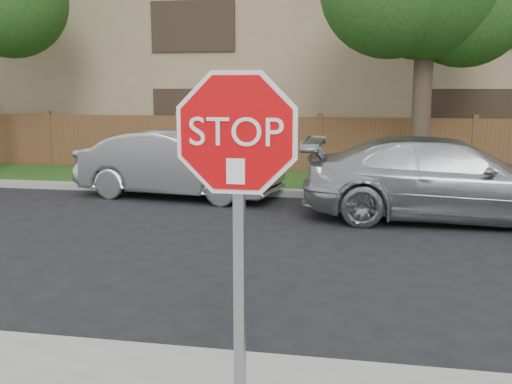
# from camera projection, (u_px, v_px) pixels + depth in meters

# --- Properties ---
(ground) EXTENTS (90.00, 90.00, 0.00)m
(ground) POSITION_uv_depth(u_px,v_px,m) (210.00, 359.00, 5.38)
(ground) COLOR black
(ground) RESTS_ON ground
(far_curb) EXTENTS (70.00, 0.30, 0.15)m
(far_curb) POSITION_uv_depth(u_px,v_px,m) (306.00, 194.00, 13.25)
(far_curb) COLOR gray
(far_curb) RESTS_ON ground
(grass_strip) EXTENTS (70.00, 3.00, 0.12)m
(grass_strip) POSITION_uv_depth(u_px,v_px,m) (314.00, 183.00, 14.85)
(grass_strip) COLOR #1E4714
(grass_strip) RESTS_ON ground
(fence) EXTENTS (70.00, 0.12, 1.60)m
(fence) POSITION_uv_depth(u_px,v_px,m) (320.00, 147.00, 16.27)
(fence) COLOR brown
(fence) RESTS_ON ground
(apartment_building) EXTENTS (35.20, 9.20, 7.20)m
(apartment_building) POSITION_uv_depth(u_px,v_px,m) (335.00, 55.00, 21.21)
(apartment_building) COLOR #9D8861
(apartment_building) RESTS_ON ground
(stop_sign) EXTENTS (1.01, 0.13, 2.55)m
(stop_sign) POSITION_uv_depth(u_px,v_px,m) (237.00, 187.00, 3.52)
(stop_sign) COLOR gray
(stop_sign) RESTS_ON sidewalk_near
(sedan_left) EXTENTS (4.60, 2.12, 1.46)m
(sedan_left) POSITION_uv_depth(u_px,v_px,m) (179.00, 164.00, 13.12)
(sedan_left) COLOR #9D9DA1
(sedan_left) RESTS_ON ground
(sedan_right) EXTENTS (5.21, 2.15, 1.51)m
(sedan_right) POSITION_uv_depth(u_px,v_px,m) (446.00, 179.00, 10.86)
(sedan_right) COLOR #9EA1A5
(sedan_right) RESTS_ON ground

